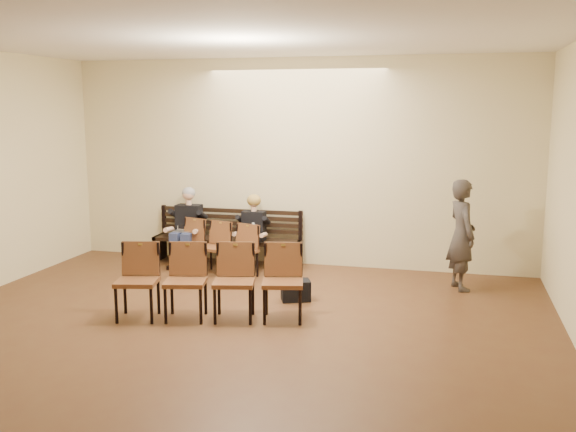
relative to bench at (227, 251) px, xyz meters
name	(u,v)px	position (x,y,z in m)	size (l,w,h in m)	color
ground	(177,380)	(1.15, -4.65, -0.23)	(10.00, 10.00, 0.00)	#52351C
room_walls	(201,121)	(1.15, -3.86, 2.31)	(8.02, 10.01, 3.51)	beige
bench	(227,251)	(0.00, 0.00, 0.00)	(2.60, 0.90, 0.45)	black
seated_man	(187,227)	(-0.68, -0.12, 0.42)	(0.53, 0.74, 1.28)	black
seated_woman	(252,236)	(0.50, -0.12, 0.32)	(0.47, 0.65, 1.10)	black
laptop	(183,233)	(-0.69, -0.26, 0.33)	(0.30, 0.24, 0.22)	#B9B9BE
water_bottle	(253,237)	(0.59, -0.34, 0.35)	(0.08, 0.08, 0.25)	silver
bag	(296,290)	(1.66, -1.77, -0.08)	(0.40, 0.27, 0.29)	black
passerby	(462,227)	(3.89, -0.60, 0.72)	(0.69, 0.45, 1.90)	#3A342F
chair_row_front	(214,248)	(0.01, -0.65, 0.20)	(1.52, 0.46, 0.85)	brown
chair_row_back	(210,282)	(0.79, -2.83, 0.26)	(2.37, 0.53, 0.97)	brown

